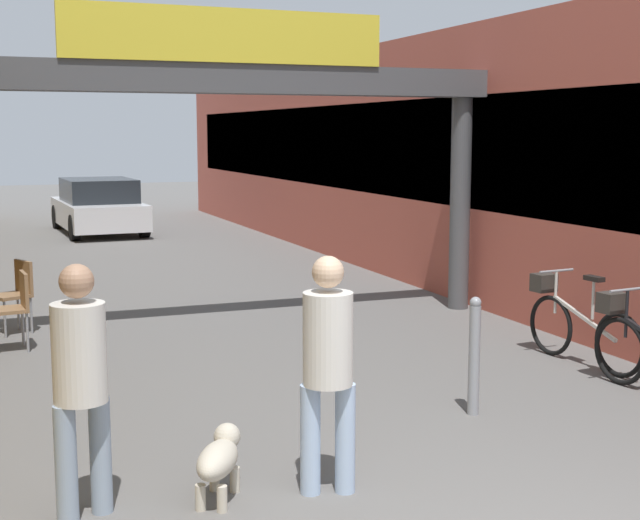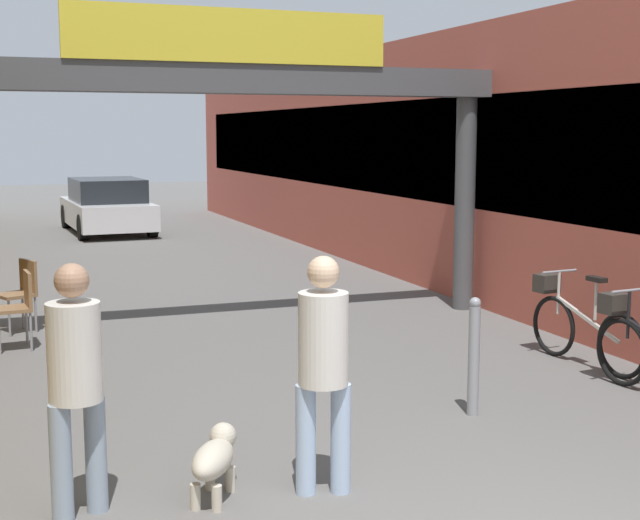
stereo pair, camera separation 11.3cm
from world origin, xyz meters
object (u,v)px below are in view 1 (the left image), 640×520
Objects in this scene: pedestrian_with_dog at (328,360)px; bicycle_silver_third at (576,323)px; cafe_chair_wood_nearer at (16,303)px; parked_car_white at (98,207)px; pedestrian_companion at (80,375)px; bollard_post_metal at (474,355)px; cafe_chair_wood_farther at (17,289)px; dog_on_leash at (220,458)px.

pedestrian_with_dog is 4.41m from bicycle_silver_third.
cafe_chair_wood_nearer is 0.22× the size of parked_car_white.
pedestrian_companion is 0.98× the size of bicycle_silver_third.
bollard_post_metal is (1.82, 1.14, -0.41)m from pedestrian_with_dog.
parked_car_white is (2.36, 10.79, 0.10)m from cafe_chair_wood_farther.
cafe_chair_wood_farther is (-3.58, 4.84, 0.01)m from bollard_post_metal.
pedestrian_companion is 3.58m from bollard_post_metal.
dog_on_leash is (0.89, -0.02, -0.66)m from pedestrian_companion.
dog_on_leash is at bearing -154.97° from bicycle_silver_third.
bicycle_silver_third is at bearing 31.08° from pedestrian_with_dog.
cafe_chair_wood_farther is at bearing 146.02° from bicycle_silver_third.
bollard_post_metal is 5.33m from cafe_chair_wood_nearer.
bicycle_silver_third is at bearing -26.52° from cafe_chair_wood_nearer.
bicycle_silver_third is 0.41× the size of parked_car_white.
pedestrian_companion is at bearing -164.62° from bollard_post_metal.
bicycle_silver_third is (3.75, 2.26, -0.50)m from pedestrian_with_dog.
parked_car_white is at bearing 85.45° from dog_on_leash.
pedestrian_companion is at bearing 178.93° from dog_on_leash.
parked_car_white is (-1.22, 15.63, 0.11)m from bollard_post_metal.
pedestrian_companion is 5.76m from bicycle_silver_third.
pedestrian_with_dog is 16.77m from parked_car_white.
parked_car_white is (2.21, 16.57, -0.30)m from pedestrian_companion.
cafe_chair_wood_nearer is (-0.20, 4.84, -0.40)m from pedestrian_companion.
dog_on_leash is 0.38× the size of bicycle_silver_third.
bollard_post_metal reaches higher than cafe_chair_wood_farther.
pedestrian_with_dog is 1.57× the size of bollard_post_metal.
cafe_chair_wood_nearer is at bearing 153.48° from bicycle_silver_third.
pedestrian_with_dog is at bearing -148.92° from bicycle_silver_third.
pedestrian_with_dog is 2.19m from bollard_post_metal.
cafe_chair_wood_nearer is (-1.81, 5.03, -0.40)m from pedestrian_with_dog.
bicycle_silver_third reaches higher than cafe_chair_wood_farther.
pedestrian_companion is at bearing -87.59° from cafe_chair_wood_nearer.
cafe_chair_wood_nearer is (-5.56, 2.77, 0.10)m from bicycle_silver_third.
cafe_chair_wood_farther is 0.22× the size of parked_car_white.
parked_car_white is at bearing 82.41° from pedestrian_companion.
bollard_post_metal is at bearing 20.69° from dog_on_leash.
pedestrian_with_dog is at bearing -13.84° from dog_on_leash.
pedestrian_companion is 2.57× the size of dog_on_leash.
dog_on_leash is at bearing -79.83° from cafe_chair_wood_farther.
pedestrian_with_dog is at bearing -70.26° from cafe_chair_wood_nearer.
parked_car_white reaches higher than cafe_chair_wood_farther.
cafe_chair_wood_farther is at bearing -102.34° from parked_car_white.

